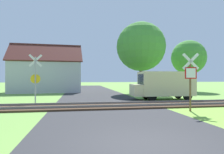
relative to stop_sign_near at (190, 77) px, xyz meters
The scene contains 9 objects.
ground_plane 6.54m from the stop_sign_near, 130.37° to the right, with size 160.00×160.00×0.00m, color #6B9942.
road_asphalt 5.25m from the stop_sign_near, 145.56° to the right, with size 6.44×80.00×0.01m, color #2D2D30.
rail_track 5.01m from the stop_sign_near, 150.09° to the left, with size 60.00×2.60×0.22m.
stop_sign_near is the anchor object (origin of this frame).
crossing_sign_far 9.82m from the stop_sign_near, 151.62° to the left, with size 0.87×0.19×3.36m.
house 18.98m from the stop_sign_near, 120.67° to the left, with size 8.83×5.98×5.98m.
tree_right 13.05m from the stop_sign_near, 83.91° to the left, with size 5.62×5.62×8.16m.
tree_far 17.28m from the stop_sign_near, 59.73° to the left, with size 4.50×4.50×6.72m.
mail_truck 5.64m from the stop_sign_near, 79.70° to the left, with size 4.94×2.01×2.24m.
Camera 1 is at (-1.66, -4.75, 1.73)m, focal length 32.00 mm.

